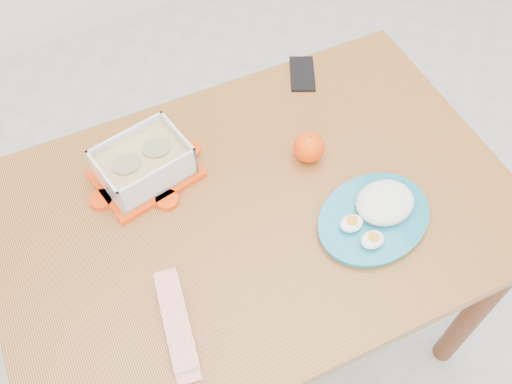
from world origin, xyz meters
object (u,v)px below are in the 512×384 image
food_container (144,164)px  rice_plate (378,212)px  orange_fruit (309,147)px  dining_table (256,231)px  smartphone (302,74)px

food_container → rice_plate: (0.40, -0.34, -0.02)m
orange_fruit → dining_table: bearing=-159.0°
food_container → rice_plate: 0.52m
orange_fruit → rice_plate: same height
dining_table → food_container: bearing=136.0°
food_container → smartphone: food_container is taller
food_container → orange_fruit: food_container is taller
rice_plate → orange_fruit: bearing=90.1°
dining_table → orange_fruit: 0.23m
rice_plate → smartphone: size_ratio=2.49×
food_container → smartphone: size_ratio=1.96×
dining_table → orange_fruit: size_ratio=16.37×
food_container → dining_table: bearing=-55.9°
rice_plate → smartphone: rice_plate is taller
orange_fruit → smartphone: size_ratio=0.58×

